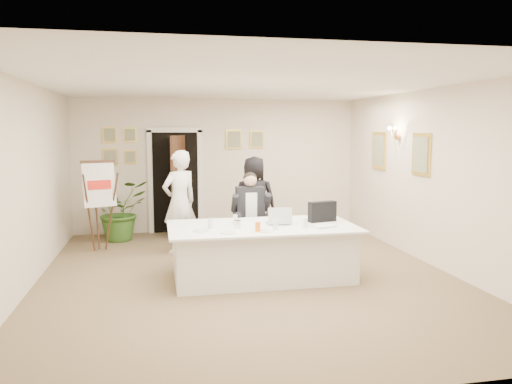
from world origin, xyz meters
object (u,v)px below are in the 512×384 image
at_px(paper_stack, 323,226).
at_px(laptop_bag, 322,212).
at_px(conference_table, 262,251).
at_px(standing_man, 180,202).
at_px(flip_chart, 99,210).
at_px(potted_palm, 120,210).
at_px(seated_man, 251,215).
at_px(standing_woman, 254,201).
at_px(oj_glass, 258,227).
at_px(laptop, 278,214).
at_px(steel_jug, 237,224).

bearing_deg(paper_stack, laptop_bag, 73.46).
distance_m(conference_table, standing_man, 2.13).
distance_m(conference_table, paper_stack, 0.96).
xyz_separation_m(flip_chart, potted_palm, (0.29, 0.88, -0.15)).
bearing_deg(seated_man, standing_woman, 83.11).
relative_size(conference_table, oj_glass, 20.70).
distance_m(seated_man, flip_chart, 2.74).
xyz_separation_m(standing_man, standing_woman, (1.41, 0.40, -0.07)).
relative_size(standing_woman, paper_stack, 5.21).
bearing_deg(standing_man, potted_palm, -78.79).
bearing_deg(laptop_bag, conference_table, 174.41).
bearing_deg(laptop, seated_man, 107.26).
height_order(paper_stack, steel_jug, steel_jug).
distance_m(seated_man, paper_stack, 1.62).
distance_m(standing_man, laptop_bag, 2.61).
relative_size(flip_chart, oj_glass, 12.21).
xyz_separation_m(potted_palm, steel_jug, (1.83, -3.14, 0.24)).
bearing_deg(conference_table, laptop, 20.56).
relative_size(flip_chart, steel_jug, 14.43).
height_order(laptop, laptop_bag, laptop_bag).
bearing_deg(standing_woman, standing_man, 25.26).
bearing_deg(laptop, conference_table, -154.35).
height_order(seated_man, paper_stack, seated_man).
bearing_deg(oj_glass, flip_chart, 132.29).
height_order(potted_palm, oj_glass, potted_palm).
height_order(flip_chart, standing_man, standing_man).
xyz_separation_m(seated_man, laptop_bag, (0.91, -0.99, 0.19)).
height_order(conference_table, flip_chart, flip_chart).
xyz_separation_m(flip_chart, oj_glass, (2.35, -2.58, 0.10)).
relative_size(conference_table, flip_chart, 1.69).
bearing_deg(oj_glass, standing_woman, 79.97).
xyz_separation_m(oj_glass, steel_jug, (-0.23, 0.31, -0.01)).
bearing_deg(paper_stack, standing_woman, 102.04).
bearing_deg(steel_jug, oj_glass, -53.60).
relative_size(standing_woman, potted_palm, 1.42).
bearing_deg(standing_woman, flip_chart, 9.35).
xyz_separation_m(standing_man, potted_palm, (-1.11, 1.28, -0.31)).
bearing_deg(paper_stack, flip_chart, 143.68).
bearing_deg(oj_glass, paper_stack, 7.94).
xyz_separation_m(potted_palm, laptop, (2.47, -2.93, 0.33)).
relative_size(laptop, laptop_bag, 0.84).
xyz_separation_m(conference_table, steel_jug, (-0.38, -0.12, 0.44)).
relative_size(conference_table, laptop, 7.36).
relative_size(flip_chart, paper_stack, 4.96).
bearing_deg(flip_chart, seated_man, -22.16).
height_order(flip_chart, potted_palm, flip_chart).
bearing_deg(seated_man, conference_table, -84.52).
distance_m(potted_palm, paper_stack, 4.50).
bearing_deg(paper_stack, seated_man, 119.15).
height_order(seated_man, laptop, seated_man).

